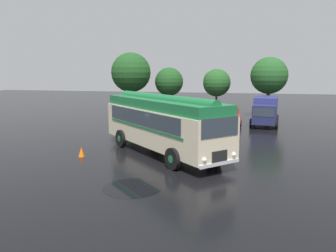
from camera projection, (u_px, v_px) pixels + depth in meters
ground_plane at (170, 155)px, 19.04m from camera, size 120.00×120.00×0.00m
vintage_bus at (162, 122)px, 19.04m from camera, size 8.98×8.73×3.49m
car_near_left at (197, 114)px, 31.29m from camera, size 1.98×4.21×1.66m
car_mid_left at (229, 115)px, 30.32m from camera, size 2.35×4.38×1.66m
box_van at (265, 110)px, 29.79m from camera, size 2.74×5.92×2.50m
tree_far_left at (130, 72)px, 38.60m from camera, size 4.66×4.66×7.07m
tree_left_of_centre at (169, 82)px, 38.64m from camera, size 3.34×3.34×5.32m
tree_centre at (216, 82)px, 36.15m from camera, size 3.04×3.04×5.13m
tree_right_of_centre at (270, 75)px, 34.29m from camera, size 3.85×3.85×6.35m
traffic_cone at (81, 152)px, 18.56m from camera, size 0.36×0.36×0.55m
puddle_patch at (132, 188)px, 13.54m from camera, size 2.46×2.46×0.01m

